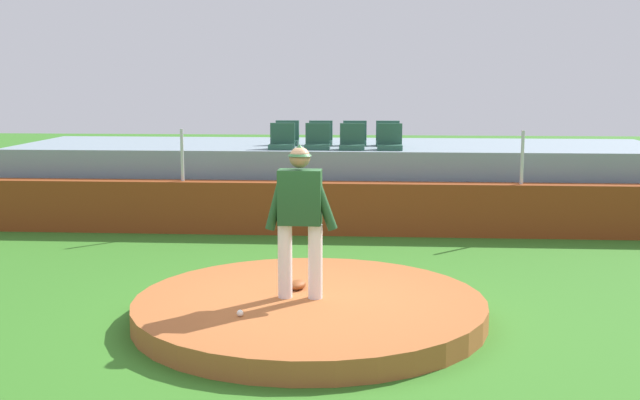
{
  "coord_description": "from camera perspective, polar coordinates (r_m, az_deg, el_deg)",
  "views": [
    {
      "loc": [
        0.74,
        -8.95,
        2.87
      ],
      "look_at": [
        0.0,
        1.8,
        1.16
      ],
      "focal_mm": 43.77,
      "sensor_mm": 36.0,
      "label": 1
    }
  ],
  "objects": [
    {
      "name": "ground_plane",
      "position": [
        9.43,
        -0.76,
        -8.72
      ],
      "size": [
        60.0,
        60.0,
        0.0
      ],
      "primitive_type": "plane",
      "color": "#337321"
    },
    {
      "name": "pitchers_mound",
      "position": [
        9.39,
        -0.76,
        -7.96
      ],
      "size": [
        4.19,
        4.19,
        0.26
      ],
      "primitive_type": "cylinder",
      "color": "#A65A2D",
      "rests_on": "ground_plane"
    },
    {
      "name": "pitcher",
      "position": [
        9.13,
        -1.48,
        -0.72
      ],
      "size": [
        0.86,
        0.29,
        1.83
      ],
      "rotation": [
        0.0,
        0.0,
        -0.02
      ],
      "color": "white",
      "rests_on": "pitchers_mound"
    },
    {
      "name": "baseball",
      "position": [
        8.7,
        -5.86,
        -8.23
      ],
      "size": [
        0.07,
        0.07,
        0.07
      ],
      "primitive_type": "sphere",
      "color": "white",
      "rests_on": "pitchers_mound"
    },
    {
      "name": "fielding_glove",
      "position": [
        9.73,
        -1.65,
        -6.2
      ],
      "size": [
        0.28,
        0.34,
        0.11
      ],
      "primitive_type": "ellipsoid",
      "rotation": [
        0.0,
        0.0,
        4.43
      ],
      "color": "brown",
      "rests_on": "pitchers_mound"
    },
    {
      "name": "brick_barrier",
      "position": [
        14.31,
        0.92,
        -0.61
      ],
      "size": [
        15.23,
        0.4,
        0.96
      ],
      "primitive_type": "cube",
      "color": "brown",
      "rests_on": "ground_plane"
    },
    {
      "name": "fence_post_left",
      "position": [
        14.59,
        -10.05,
        3.26
      ],
      "size": [
        0.06,
        0.06,
        0.96
      ],
      "primitive_type": "cylinder",
      "color": "silver",
      "rests_on": "brick_barrier"
    },
    {
      "name": "fence_post_right",
      "position": [
        14.41,
        14.57,
        3.04
      ],
      "size": [
        0.06,
        0.06,
        0.96
      ],
      "primitive_type": "cylinder",
      "color": "silver",
      "rests_on": "brick_barrier"
    },
    {
      "name": "bleacher_platform",
      "position": [
        16.44,
        1.32,
        1.55
      ],
      "size": [
        13.19,
        3.46,
        1.48
      ],
      "primitive_type": "cube",
      "color": "gray",
      "rests_on": "ground_plane"
    },
    {
      "name": "stadium_chair_0",
      "position": [
        15.23,
        -2.79,
        4.34
      ],
      "size": [
        0.48,
        0.44,
        0.5
      ],
      "rotation": [
        0.0,
        0.0,
        3.14
      ],
      "color": "#275342",
      "rests_on": "bleacher_platform"
    },
    {
      "name": "stadium_chair_1",
      "position": [
        15.19,
        -0.19,
        4.33
      ],
      "size": [
        0.48,
        0.44,
        0.5
      ],
      "rotation": [
        0.0,
        0.0,
        3.14
      ],
      "color": "#275342",
      "rests_on": "bleacher_platform"
    },
    {
      "name": "stadium_chair_2",
      "position": [
        15.12,
        2.37,
        4.3
      ],
      "size": [
        0.48,
        0.44,
        0.5
      ],
      "rotation": [
        0.0,
        0.0,
        3.14
      ],
      "color": "#275342",
      "rests_on": "bleacher_platform"
    },
    {
      "name": "stadium_chair_3",
      "position": [
        15.14,
        5.12,
        4.28
      ],
      "size": [
        0.48,
        0.44,
        0.5
      ],
      "rotation": [
        0.0,
        0.0,
        3.14
      ],
      "color": "#275342",
      "rests_on": "bleacher_platform"
    },
    {
      "name": "stadium_chair_4",
      "position": [
        16.12,
        -2.43,
        4.59
      ],
      "size": [
        0.48,
        0.44,
        0.5
      ],
      "rotation": [
        0.0,
        0.0,
        3.14
      ],
      "color": "#275342",
      "rests_on": "bleacher_platform"
    },
    {
      "name": "stadium_chair_5",
      "position": [
        16.05,
        0.04,
        4.58
      ],
      "size": [
        0.48,
        0.44,
        0.5
      ],
      "rotation": [
        0.0,
        0.0,
        3.14
      ],
      "color": "#275342",
      "rests_on": "bleacher_platform"
    },
    {
      "name": "stadium_chair_6",
      "position": [
        16.03,
        2.55,
        4.57
      ],
      "size": [
        0.48,
        0.44,
        0.5
      ],
      "rotation": [
        0.0,
        0.0,
        3.14
      ],
      "color": "#275342",
      "rests_on": "bleacher_platform"
    },
    {
      "name": "stadium_chair_7",
      "position": [
        16.05,
        4.97,
        4.55
      ],
      "size": [
        0.48,
        0.44,
        0.5
      ],
      "rotation": [
        0.0,
        0.0,
        3.14
      ],
      "color": "#275342",
      "rests_on": "bleacher_platform"
    }
  ]
}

